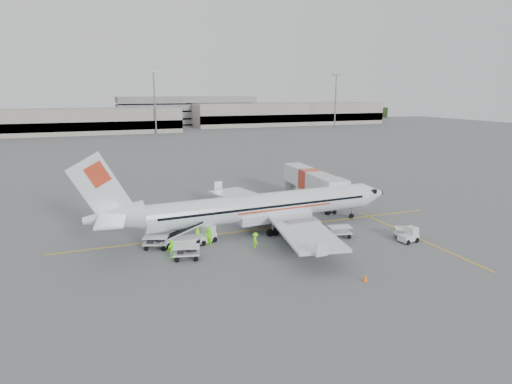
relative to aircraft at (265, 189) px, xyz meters
The scene contains 26 objects.
ground 4.74m from the aircraft, 98.12° to the left, with size 360.00×360.00×0.00m, color #56595B.
stripe_lead 4.73m from the aircraft, 98.12° to the left, with size 44.00×0.20×0.01m, color yellow.
stripe_cross 16.50m from the aircraft, 28.28° to the right, with size 0.20×20.00×0.01m, color yellow.
terminal_west 136.52m from the aircraft, 107.07° to the left, with size 110.00×22.00×9.00m, color gray, non-canonical shape.
terminal_east 161.44m from the aircraft, 64.33° to the left, with size 90.00×26.00×10.00m, color gray, non-canonical shape.
parking_garage 162.45m from the aircraft, 81.17° to the left, with size 62.00×24.00×14.00m, color slate, non-canonical shape.
treeline 175.52m from the aircraft, 90.02° to the left, with size 300.00×3.00×6.00m, color black, non-canonical shape.
mast_center 118.78m from the aircraft, 87.62° to the left, with size 3.20×1.20×22.00m, color slate, non-canonical shape.
mast_east 143.08m from the aircraft, 56.00° to the left, with size 3.20×1.20×22.00m, color slate, non-canonical shape.
aircraft is the anchor object (origin of this frame).
jet_bridge 14.08m from the aircraft, 41.56° to the left, with size 3.27×17.44×4.58m, color silver, non-canonical shape.
belt_loader 9.98m from the aircraft, behind, with size 5.31×1.99×2.87m, color silver, non-canonical shape.
tug_fore 15.50m from the aircraft, 35.41° to the right, with size 1.97×1.13×1.52m, color silver, non-canonical shape.
tug_mid 7.80m from the aircraft, 61.74° to the right, with size 2.19×1.25×1.69m, color silver, non-canonical shape.
tug_aft 8.22m from the aircraft, 168.13° to the right, with size 2.16×1.24×1.67m, color silver, non-canonical shape.
cart_loaded_a 12.77m from the aircraft, behind, with size 2.36×1.40×1.23m, color silver, non-canonical shape.
cart_loaded_b 11.85m from the aircraft, 151.76° to the right, with size 2.41×1.42×1.26m, color silver, non-canonical shape.
cart_empty_a 9.14m from the aircraft, 37.92° to the right, with size 2.34×1.39×1.22m, color silver, non-canonical shape.
cart_empty_b 15.42m from the aircraft, 31.62° to the right, with size 2.28×1.35×1.19m, color silver, non-canonical shape.
cone_nose 15.23m from the aircraft, 19.00° to the right, with size 0.33×0.33×0.54m, color orange.
cone_port 11.34m from the aircraft, 75.74° to the left, with size 0.36×0.36×0.58m, color orange.
cone_stbd 15.80m from the aircraft, 79.70° to the right, with size 0.39×0.39×0.64m, color orange.
crew_a 8.72m from the aircraft, behind, with size 0.60×0.39×1.63m, color #82FF11.
crew_b 8.29m from the aircraft, 160.68° to the right, with size 0.91×0.71×1.87m, color #82FF11.
crew_c 6.89m from the aircraft, 121.10° to the right, with size 1.03×0.59×1.59m, color #82FF11.
crew_d 12.44m from the aircraft, 157.72° to the right, with size 1.02×0.42×1.74m, color #82FF11.
Camera 1 is at (-16.79, -42.17, 14.84)m, focal length 30.00 mm.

